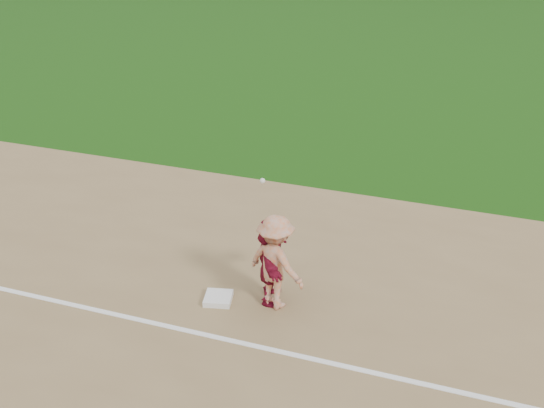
% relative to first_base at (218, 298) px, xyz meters
% --- Properties ---
extents(ground, '(160.00, 160.00, 0.00)m').
position_rel_first_base_xyz_m(ground, '(0.49, -0.13, -0.07)').
color(ground, '#18450D').
rests_on(ground, ground).
extents(foul_line, '(60.00, 0.10, 0.01)m').
position_rel_first_base_xyz_m(foul_line, '(0.49, -0.93, -0.05)').
color(foul_line, white).
rests_on(foul_line, infield_dirt).
extents(first_base, '(0.55, 0.55, 0.10)m').
position_rel_first_base_xyz_m(first_base, '(0.00, 0.00, 0.00)').
color(first_base, white).
rests_on(first_base, infield_dirt).
extents(base_runner, '(0.81, 1.50, 1.55)m').
position_rel_first_base_xyz_m(base_runner, '(0.83, 0.36, 0.72)').
color(base_runner, maroon).
rests_on(base_runner, infield_dirt).
extents(first_base_play, '(1.23, 0.97, 2.33)m').
position_rel_first_base_xyz_m(first_base_play, '(0.96, 0.22, 0.78)').
color(first_base_play, '#ABACAE').
rests_on(first_base_play, infield_dirt).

